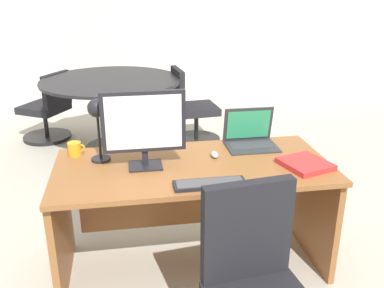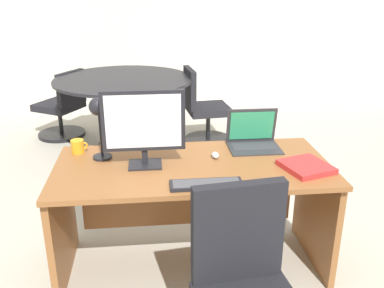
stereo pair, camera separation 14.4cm
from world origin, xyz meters
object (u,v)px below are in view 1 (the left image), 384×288
object	(u,v)px
meeting_chair_near	(48,113)
keyboard	(210,184)
mouse	(215,155)
meeting_chair_far	(191,113)
laptop	(250,134)
desk_lamp	(97,116)
monitor	(144,124)
coffee_mug	(75,149)
desk	(192,193)
book	(305,164)
meeting_table	(112,96)

from	to	relation	value
meeting_chair_near	keyboard	bearing A→B (deg)	-65.75
mouse	meeting_chair_far	world-z (taller)	meeting_chair_far
mouse	meeting_chair_near	bearing A→B (deg)	119.30
laptop	desk_lamp	size ratio (longest dim) A/B	0.84
monitor	meeting_chair_near	distance (m)	2.91
coffee_mug	meeting_chair_near	size ratio (longest dim) A/B	0.13
monitor	desk_lamp	distance (m)	0.30
desk	meeting_chair_near	size ratio (longest dim) A/B	2.07
coffee_mug	book	bearing A→B (deg)	-16.25
keyboard	book	size ratio (longest dim) A/B	1.20
book	meeting_table	size ratio (longest dim) A/B	0.22
desk	meeting_chair_far	size ratio (longest dim) A/B	1.92
mouse	meeting_chair_far	distance (m)	2.25
desk	meeting_table	world-z (taller)	meeting_table
meeting_table	desk_lamp	bearing A→B (deg)	-90.99
desk_lamp	meeting_chair_far	xyz separation A→B (m)	(0.92, 2.16, -0.67)
book	keyboard	bearing A→B (deg)	-165.70
keyboard	meeting_table	xyz separation A→B (m)	(-0.57, 2.50, -0.13)
coffee_mug	meeting_table	distance (m)	1.96
desk	laptop	xyz separation A→B (m)	(0.44, 0.23, 0.30)
mouse	meeting_chair_far	xyz separation A→B (m)	(0.21, 2.21, -0.40)
desk_lamp	meeting_chair_near	size ratio (longest dim) A/B	0.50
desk	keyboard	world-z (taller)	keyboard
laptop	mouse	world-z (taller)	laptop
book	meeting_chair_near	world-z (taller)	meeting_chair_near
desk_lamp	keyboard	bearing A→B (deg)	-35.70
book	coffee_mug	distance (m)	1.45
monitor	laptop	xyz separation A→B (m)	(0.73, 0.26, -0.19)
desk	meeting_chair_near	bearing A→B (deg)	116.27
monitor	mouse	world-z (taller)	monitor
mouse	meeting_chair_far	size ratio (longest dim) A/B	0.09
monitor	coffee_mug	xyz separation A→B (m)	(-0.43, 0.25, -0.22)
laptop	keyboard	xyz separation A→B (m)	(-0.39, -0.58, -0.07)
meeting_table	meeting_chair_near	bearing A→B (deg)	149.10
desk_lamp	meeting_chair_far	size ratio (longest dim) A/B	0.46
coffee_mug	meeting_table	world-z (taller)	coffee_mug
desk	mouse	bearing A→B (deg)	14.42
desk_lamp	book	xyz separation A→B (m)	(1.22, -0.27, -0.28)
desk	laptop	size ratio (longest dim) A/B	4.95
keyboard	desk_lamp	size ratio (longest dim) A/B	0.99
keyboard	coffee_mug	size ratio (longest dim) A/B	3.65
monitor	meeting_chair_far	distance (m)	2.46
mouse	desk_lamp	xyz separation A→B (m)	(-0.71, 0.04, 0.28)
mouse	book	xyz separation A→B (m)	(0.51, -0.23, -0.00)
coffee_mug	meeting_chair_near	distance (m)	2.50
monitor	meeting_chair_far	xyz separation A→B (m)	(0.65, 2.28, -0.65)
desk_lamp	meeting_chair_far	bearing A→B (deg)	66.95
desk_lamp	laptop	bearing A→B (deg)	8.23
laptop	coffee_mug	bearing A→B (deg)	-179.31
laptop	meeting_table	xyz separation A→B (m)	(-0.96, 1.92, -0.20)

